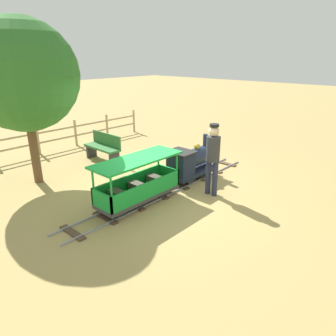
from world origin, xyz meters
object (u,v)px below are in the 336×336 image
(locomotive, at_px, (191,162))
(passenger_car, at_px, (138,185))
(oak_tree_near, at_px, (22,76))
(park_bench, at_px, (103,147))
(conductor_person, at_px, (213,154))

(locomotive, relative_size, passenger_car, 0.72)
(oak_tree_near, bearing_deg, park_bench, 93.05)
(park_bench, distance_m, oak_tree_near, 2.98)
(locomotive, height_order, conductor_person, conductor_person)
(locomotive, height_order, park_bench, locomotive)
(oak_tree_near, bearing_deg, conductor_person, 32.36)
(conductor_person, bearing_deg, park_bench, -176.91)
(conductor_person, distance_m, oak_tree_near, 4.54)
(park_bench, bearing_deg, conductor_person, 3.09)
(locomotive, relative_size, park_bench, 1.11)
(conductor_person, bearing_deg, locomotive, 157.34)
(locomotive, xyz_separation_m, passenger_car, (0.00, -1.77, -0.06))
(conductor_person, xyz_separation_m, park_bench, (-3.71, -0.20, -0.54))
(locomotive, distance_m, conductor_person, 1.06)
(passenger_car, distance_m, conductor_person, 1.74)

